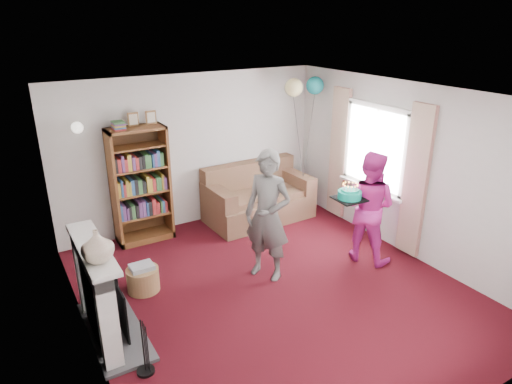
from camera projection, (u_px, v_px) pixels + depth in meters
ground at (274, 290)px, 5.93m from camera, size 5.00×5.00×0.00m
wall_back at (192, 151)px, 7.49m from camera, size 4.50×0.02×2.50m
wall_left at (79, 246)px, 4.40m from camera, size 0.02×5.00×2.50m
wall_right at (407, 170)px, 6.55m from camera, size 0.02×5.00×2.50m
ceiling at (277, 96)px, 5.02m from camera, size 4.50×5.00×0.01m
fireplace at (102, 296)px, 4.90m from camera, size 0.55×1.80×1.12m
window_bay at (374, 163)px, 7.02m from camera, size 0.14×2.02×2.20m
wall_sconce at (77, 127)px, 6.31m from camera, size 0.16×0.23×0.16m
bookcase at (140, 186)px, 6.98m from camera, size 0.86×0.42×2.02m
sofa at (257, 199)px, 7.93m from camera, size 1.79×0.95×0.95m
wicker_basket at (143, 279)px, 5.86m from camera, size 0.41×0.41×0.37m
person_striped at (268, 216)px, 5.95m from camera, size 0.69×0.77×1.77m
person_magenta at (368, 207)px, 6.42m from camera, size 0.89×0.98×1.62m
birthday_cake at (350, 195)px, 6.09m from camera, size 0.38×0.38×0.22m
balloons at (305, 86)px, 7.61m from camera, size 0.74×0.36×1.69m
mantel_vase at (97, 246)px, 4.33m from camera, size 0.34×0.34×0.32m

